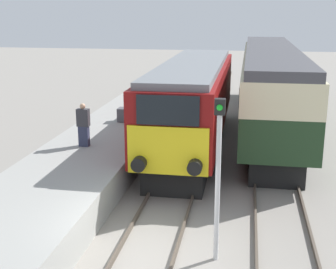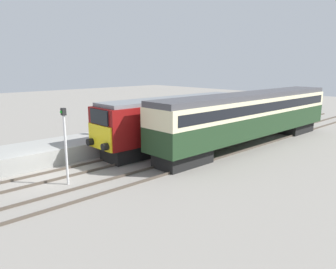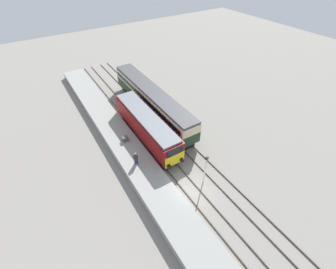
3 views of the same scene
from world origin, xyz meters
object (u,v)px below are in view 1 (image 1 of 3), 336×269
(signal_post, at_px, (218,167))
(luggage_crate, at_px, (126,115))
(passenger_carriage, at_px, (270,79))
(person_on_platform, at_px, (83,125))
(locomotive, at_px, (193,101))

(signal_post, relative_size, luggage_crate, 5.66)
(passenger_carriage, relative_size, person_on_platform, 11.99)
(locomotive, distance_m, luggage_crate, 3.09)
(luggage_crate, bearing_deg, locomotive, -1.03)
(luggage_crate, bearing_deg, signal_post, -63.65)
(locomotive, relative_size, signal_post, 3.34)
(luggage_crate, bearing_deg, passenger_carriage, 35.60)
(passenger_carriage, xyz_separation_m, signal_post, (-1.70, -14.07, -0.09))
(locomotive, distance_m, signal_post, 9.59)
(luggage_crate, bearing_deg, person_on_platform, -97.28)
(signal_post, height_order, luggage_crate, signal_post)
(person_on_platform, relative_size, luggage_crate, 2.27)
(locomotive, xyz_separation_m, passenger_carriage, (3.40, 4.64, 0.36))
(passenger_carriage, relative_size, luggage_crate, 27.21)
(signal_post, distance_m, luggage_crate, 10.64)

